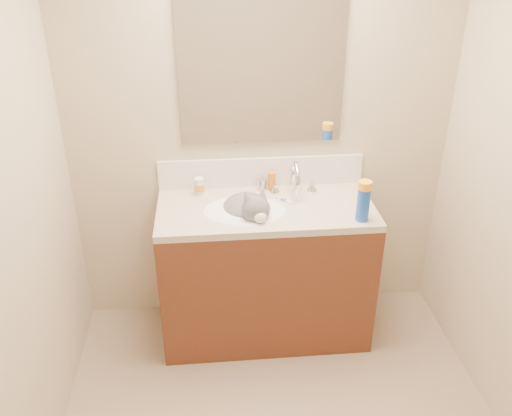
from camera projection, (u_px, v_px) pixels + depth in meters
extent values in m
cube|color=tan|center=(261.00, 123.00, 3.05)|extent=(2.20, 0.04, 2.50)
cube|color=#542816|center=(265.00, 274.00, 3.20)|extent=(1.20, 0.55, 0.82)
cube|color=#C1B597|center=(266.00, 210.00, 3.00)|extent=(1.20, 0.55, 0.04)
ellipsoid|color=white|center=(245.00, 221.00, 2.98)|extent=(0.45, 0.36, 0.14)
cylinder|color=silver|center=(293.00, 182.00, 3.14)|extent=(0.04, 0.04, 0.11)
torus|color=silver|center=(295.00, 178.00, 3.06)|extent=(0.03, 0.20, 0.20)
cylinder|color=silver|center=(298.00, 189.00, 3.00)|extent=(0.03, 0.03, 0.06)
cone|color=silver|center=(275.00, 187.00, 3.14)|extent=(0.06, 0.06, 0.06)
cone|color=silver|center=(312.00, 185.00, 3.16)|extent=(0.06, 0.06, 0.06)
ellipsoid|color=#595659|center=(246.00, 213.00, 3.02)|extent=(0.37, 0.39, 0.21)
ellipsoid|color=#595659|center=(256.00, 209.00, 2.85)|extent=(0.18, 0.17, 0.14)
ellipsoid|color=#595659|center=(252.00, 210.00, 2.92)|extent=(0.14, 0.14, 0.13)
cone|color=#595659|center=(247.00, 197.00, 2.82)|extent=(0.09, 0.09, 0.09)
cone|color=#595659|center=(262.00, 194.00, 2.85)|extent=(0.08, 0.09, 0.09)
ellipsoid|color=silver|center=(260.00, 218.00, 2.81)|extent=(0.08, 0.07, 0.06)
ellipsoid|color=silver|center=(253.00, 221.00, 2.93)|extent=(0.12, 0.10, 0.13)
sphere|color=pink|center=(262.00, 220.00, 2.79)|extent=(0.01, 0.01, 0.01)
cylinder|color=#595659|center=(269.00, 220.00, 3.08)|extent=(0.15, 0.21, 0.04)
cube|color=silver|center=(261.00, 172.00, 3.18)|extent=(1.20, 0.02, 0.18)
cube|color=white|center=(262.00, 72.00, 2.90)|extent=(0.90, 0.02, 0.80)
cylinder|color=silver|center=(199.00, 186.00, 3.10)|extent=(0.07, 0.07, 0.10)
cylinder|color=orange|center=(199.00, 187.00, 3.10)|extent=(0.08, 0.08, 0.04)
cylinder|color=#B7B7BC|center=(262.00, 185.00, 3.16)|extent=(0.07, 0.07, 0.07)
cylinder|color=orange|center=(272.00, 181.00, 3.15)|extent=(0.05, 0.05, 0.11)
cube|color=silver|center=(284.00, 200.00, 3.05)|extent=(0.09, 0.11, 0.01)
cube|color=#6F8BEC|center=(284.00, 199.00, 3.05)|extent=(0.03, 0.04, 0.02)
cylinder|color=blue|center=(363.00, 204.00, 2.81)|extent=(0.07, 0.07, 0.19)
cylinder|color=#FAAB1A|center=(365.00, 185.00, 2.76)|extent=(0.08, 0.08, 0.04)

